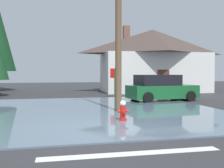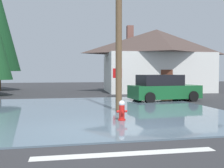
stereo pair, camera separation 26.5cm
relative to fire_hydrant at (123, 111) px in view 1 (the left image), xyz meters
The scene contains 8 objects.
ground_plane 1.80m from the fire_hydrant, 132.66° to the right, with size 80.00×80.00×0.10m, color #2D2D30.
flood_puddle 3.05m from the fire_hydrant, 104.72° to the left, with size 11.76×11.38×0.05m, color slate.
lane_stop_bar 3.71m from the fire_hydrant, 101.93° to the right, with size 4.03×0.30×0.01m, color silver.
fire_hydrant is the anchor object (origin of this frame).
utility_pole 4.62m from the fire_hydrant, 80.03° to the left, with size 1.60×0.28×8.46m.
stop_sign_far 9.10m from the fire_hydrant, 78.48° to the left, with size 0.71×0.08×2.07m.
house 15.73m from the fire_hydrant, 64.52° to the left, with size 10.34×6.64×6.22m.
parked_car 7.39m from the fire_hydrant, 56.23° to the left, with size 4.45×2.41×1.62m.
Camera 1 is at (-1.22, -7.60, 1.74)m, focal length 41.62 mm.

